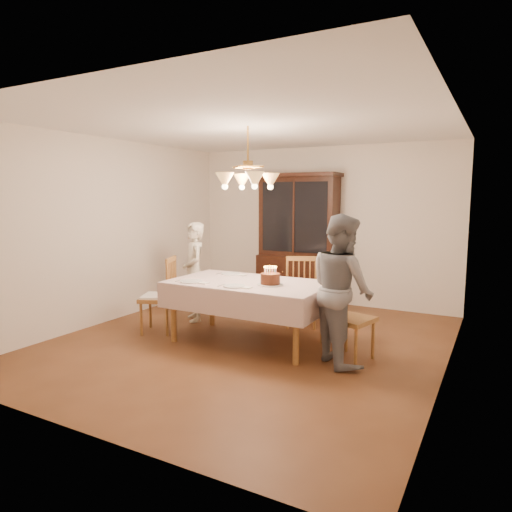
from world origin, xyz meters
The scene contains 14 objects.
ground centered at (0.00, 0.00, 0.00)m, with size 5.00×5.00×0.00m, color #552E18.
room_shell centered at (0.00, 0.00, 1.58)m, with size 5.00×5.00×5.00m.
dining_table centered at (0.00, 0.00, 0.68)m, with size 1.90×1.10×0.76m.
china_hutch centered at (-0.32, 2.25, 1.04)m, with size 1.38×0.54×2.16m.
chair_far_side centered at (0.30, 0.96, 0.44)m, with size 0.57×0.56×1.00m.
chair_left_end centered at (-1.26, -0.18, 0.45)m, with size 0.56×0.57×1.00m.
chair_right_end centered at (1.27, 0.02, 0.44)m, with size 0.52×0.53×1.00m.
elderly_woman centered at (-1.18, 0.52, 0.71)m, with size 0.52×0.34×1.42m, color beige.
adult_in_grey centered at (1.21, -0.10, 0.80)m, with size 0.78×0.61×1.61m, color slate.
birthday_cake centered at (0.33, -0.06, 0.82)m, with size 0.30×0.30×0.22m.
place_setting_near_left centered at (-0.58, -0.35, 0.77)m, with size 0.42×0.27×0.02m.
place_setting_near_right centered at (0.03, -0.35, 0.77)m, with size 0.39×0.25×0.02m.
place_setting_far_left centered at (-0.45, 0.34, 0.77)m, with size 0.39×0.25×0.02m.
chandelier centered at (0.00, 0.00, 1.98)m, with size 0.62×0.62×0.73m.
Camera 1 is at (2.68, -4.74, 1.79)m, focal length 32.00 mm.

